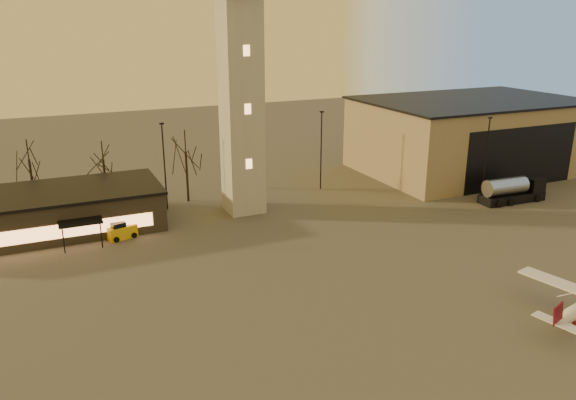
{
  "coord_description": "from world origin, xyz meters",
  "views": [
    {
      "loc": [
        -20.47,
        -28.04,
        21.18
      ],
      "look_at": [
        -2.05,
        13.0,
        6.56
      ],
      "focal_mm": 35.0,
      "sensor_mm": 36.0,
      "label": 1
    }
  ],
  "objects": [
    {
      "name": "service_cart",
      "position": [
        -14.23,
        26.98,
        0.68
      ],
      "size": [
        3.11,
        2.38,
        1.78
      ],
      "rotation": [
        0.0,
        0.0,
        0.27
      ],
      "color": "gold",
      "rests_on": "ground"
    },
    {
      "name": "tree_row",
      "position": [
        -13.7,
        39.16,
        5.94
      ],
      "size": [
        37.2,
        9.2,
        8.8
      ],
      "color": "black",
      "rests_on": "ground"
    },
    {
      "name": "control_tower",
      "position": [
        0.0,
        30.0,
        16.33
      ],
      "size": [
        6.8,
        6.8,
        32.6
      ],
      "color": "#9E9B96",
      "rests_on": "ground"
    },
    {
      "name": "hangar",
      "position": [
        36.0,
        33.98,
        5.15
      ],
      "size": [
        30.6,
        20.6,
        10.3
      ],
      "color": "#917F5F",
      "rests_on": "ground"
    },
    {
      "name": "fuel_truck",
      "position": [
        30.61,
        19.77,
        1.21
      ],
      "size": [
        8.39,
        3.04,
        3.07
      ],
      "rotation": [
        0.0,
        0.0,
        -0.05
      ],
      "color": "black",
      "rests_on": "ground"
    },
    {
      "name": "ground",
      "position": [
        0.0,
        0.0,
        0.0
      ],
      "size": [
        220.0,
        220.0,
        0.0
      ],
      "primitive_type": "plane",
      "color": "#3E3B39",
      "rests_on": "ground"
    },
    {
      "name": "light_poles",
      "position": [
        0.5,
        31.0,
        5.41
      ],
      "size": [
        58.5,
        12.25,
        10.14
      ],
      "color": "black",
      "rests_on": "ground"
    },
    {
      "name": "terminal",
      "position": [
        -21.99,
        31.98,
        2.16
      ],
      "size": [
        25.4,
        12.2,
        4.3
      ],
      "color": "black",
      "rests_on": "ground"
    }
  ]
}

